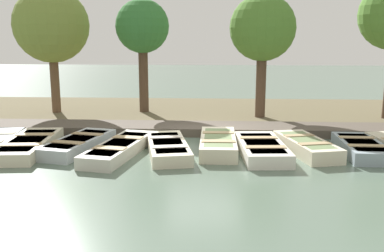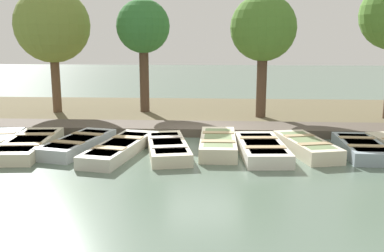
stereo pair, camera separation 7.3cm
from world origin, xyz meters
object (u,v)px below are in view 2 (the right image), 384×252
at_px(rowboat_6, 261,148).
at_px(park_tree_far_left, 52,26).
at_px(rowboat_7, 306,146).
at_px(rowboat_3, 119,148).
at_px(rowboat_4, 167,147).
at_px(rowboat_2, 78,144).
at_px(park_tree_left, 143,28).
at_px(park_tree_center, 263,29).
at_px(rowboat_1, 29,145).
at_px(rowboat_5, 218,143).
at_px(rowboat_8, 361,148).

bearing_deg(rowboat_6, park_tree_far_left, -130.06).
bearing_deg(rowboat_7, rowboat_3, -99.32).
relative_size(rowboat_4, rowboat_6, 1.06).
bearing_deg(rowboat_2, rowboat_7, 102.98).
relative_size(park_tree_left, park_tree_center, 0.99).
height_order(rowboat_1, park_tree_center, park_tree_center).
xyz_separation_m(rowboat_2, rowboat_5, (-0.20, 4.21, 0.02)).
distance_m(rowboat_4, rowboat_7, 4.07).
height_order(rowboat_7, park_tree_left, park_tree_left).
bearing_deg(rowboat_1, rowboat_8, 85.69).
bearing_deg(rowboat_4, rowboat_2, -106.42).
xyz_separation_m(rowboat_1, rowboat_6, (0.08, 6.93, 0.01)).
height_order(park_tree_far_left, park_tree_center, park_tree_far_left).
bearing_deg(rowboat_8, rowboat_3, -84.98).
bearing_deg(rowboat_2, rowboat_1, -71.08).
bearing_deg(park_tree_center, rowboat_7, 9.63).
relative_size(rowboat_1, rowboat_5, 1.18).
bearing_deg(rowboat_8, rowboat_6, -83.42).
xyz_separation_m(rowboat_3, rowboat_8, (-0.41, 7.03, 0.01)).
distance_m(rowboat_1, rowboat_7, 8.27).
relative_size(rowboat_7, park_tree_far_left, 0.54).
height_order(rowboat_3, rowboat_8, rowboat_8).
bearing_deg(rowboat_6, park_tree_left, -149.01).
xyz_separation_m(rowboat_7, rowboat_8, (0.02, 1.58, -0.02)).
height_order(rowboat_2, rowboat_4, rowboat_2).
height_order(rowboat_1, rowboat_3, rowboat_1).
distance_m(rowboat_8, park_tree_far_left, 13.02).
height_order(rowboat_1, rowboat_7, rowboat_7).
bearing_deg(rowboat_5, park_tree_left, -151.44).
relative_size(rowboat_8, park_tree_center, 0.54).
bearing_deg(rowboat_4, rowboat_8, 80.75).
bearing_deg(rowboat_7, rowboat_6, -92.34).
bearing_deg(rowboat_7, park_tree_far_left, -134.51).
distance_m(rowboat_4, rowboat_8, 5.65).
bearing_deg(rowboat_3, rowboat_2, -95.73).
height_order(rowboat_4, rowboat_6, rowboat_6).
xyz_separation_m(rowboat_7, park_tree_left, (-6.03, -5.78, 3.50)).
relative_size(rowboat_7, rowboat_8, 1.08).
bearing_deg(rowboat_7, park_tree_left, -150.05).
distance_m(rowboat_4, park_tree_left, 7.42).
xyz_separation_m(rowboat_2, rowboat_6, (0.24, 5.47, 0.00)).
distance_m(rowboat_1, rowboat_3, 2.82).
xyz_separation_m(rowboat_1, rowboat_3, (0.24, 2.81, -0.00)).
height_order(rowboat_4, park_tree_center, park_tree_center).
distance_m(rowboat_2, rowboat_7, 6.80).
bearing_deg(rowboat_3, rowboat_4, 107.69).
bearing_deg(park_tree_center, rowboat_6, -5.29).
height_order(rowboat_1, rowboat_5, rowboat_5).
bearing_deg(park_tree_left, rowboat_1, -21.79).
bearing_deg(rowboat_2, park_tree_center, 142.87).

